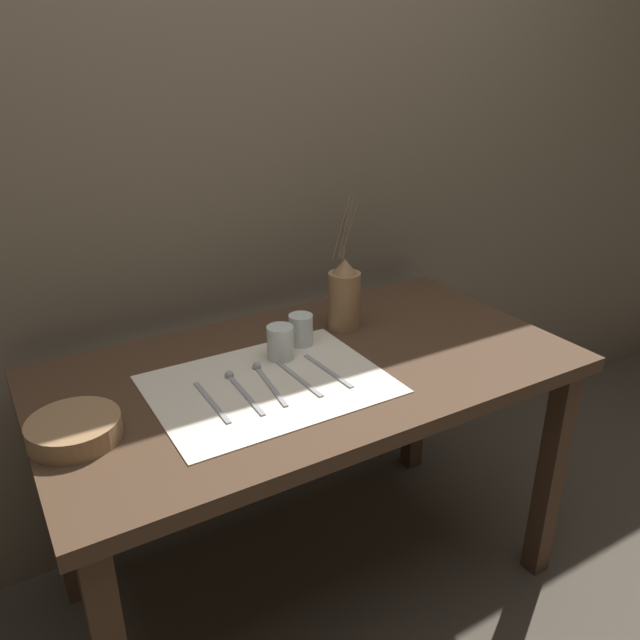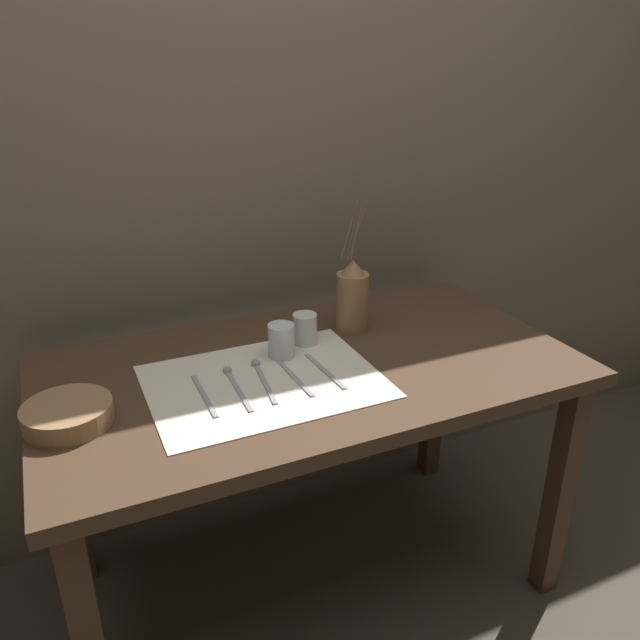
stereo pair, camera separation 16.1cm
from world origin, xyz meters
name	(u,v)px [view 1 (the left image)]	position (x,y,z in m)	size (l,w,h in m)	color
ground_plane	(312,580)	(0.00, 0.00, 0.00)	(12.00, 12.00, 0.00)	#473F35
stone_wall_back	(228,168)	(0.00, 0.49, 1.20)	(7.00, 0.06, 2.40)	#6B5E4C
wooden_table	(311,395)	(0.00, 0.00, 0.67)	(1.40, 0.75, 0.76)	#422D1E
linen_cloth	(269,384)	(-0.15, -0.04, 0.76)	(0.57, 0.43, 0.00)	beige
pitcher_with_flowers	(344,296)	(0.20, 0.15, 0.86)	(0.09, 0.09, 0.39)	olive
wooden_bowl	(74,429)	(-0.60, -0.04, 0.79)	(0.20, 0.20, 0.05)	#8E6B47
glass_tumbler_near	(280,342)	(-0.05, 0.07, 0.81)	(0.07, 0.07, 0.09)	silver
glass_tumbler_far	(301,330)	(0.04, 0.12, 0.81)	(0.07, 0.07, 0.09)	silver
fork_inner	(212,402)	(-0.30, -0.06, 0.77)	(0.01, 0.21, 0.00)	#939399
spoon_outer	(236,383)	(-0.22, -0.01, 0.77)	(0.02, 0.22, 0.02)	#939399
spoon_inner	(262,374)	(-0.14, 0.00, 0.77)	(0.04, 0.22, 0.02)	#939399
fork_outer	(299,379)	(-0.07, -0.06, 0.77)	(0.02, 0.21, 0.00)	#939399
knife_center	(328,371)	(0.01, -0.06, 0.77)	(0.02, 0.21, 0.00)	#939399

